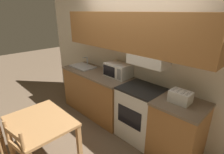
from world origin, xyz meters
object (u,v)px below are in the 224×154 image
stove_range (140,113)px  toaster (180,97)px  sink_basin (83,66)px  microwave (118,70)px  dining_table (41,127)px

stove_range → toaster: size_ratio=3.23×
stove_range → sink_basin: 1.67m
stove_range → microwave: bearing=169.6°
stove_range → toaster: toaster is taller
toaster → dining_table: (-1.23, -1.44, -0.40)m
toaster → dining_table: 1.94m
microwave → sink_basin: (-0.95, -0.13, -0.11)m
stove_range → dining_table: (-0.59, -1.45, 0.15)m
microwave → toaster: (1.28, -0.12, -0.04)m
sink_basin → dining_table: bearing=-55.0°
stove_range → sink_basin: bearing=-179.5°
stove_range → toaster: bearing=-0.4°
dining_table → toaster: bearing=49.5°
toaster → microwave: bearing=174.5°
toaster → sink_basin: size_ratio=0.52×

